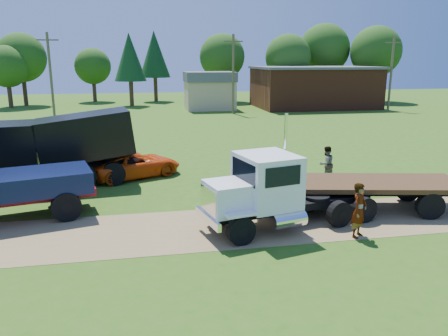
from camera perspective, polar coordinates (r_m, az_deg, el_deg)
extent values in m
plane|color=#2E5612|center=(17.23, 5.63, -7.28)|extent=(140.00, 140.00, 0.00)
cube|color=brown|center=(17.23, 5.63, -7.26)|extent=(120.00, 4.20, 0.01)
cube|color=black|center=(17.14, 8.92, -4.87)|extent=(6.97, 2.43, 0.28)
cylinder|color=black|center=(15.16, 2.24, -8.20)|extent=(1.07, 0.55, 1.02)
cylinder|color=black|center=(15.16, 2.24, -8.20)|extent=(0.42, 0.41, 0.36)
cylinder|color=black|center=(16.85, -0.72, -5.87)|extent=(1.07, 0.55, 1.02)
cylinder|color=black|center=(16.85, -0.72, -5.87)|extent=(0.42, 0.41, 0.36)
cylinder|color=black|center=(17.29, 14.84, -5.83)|extent=(1.07, 0.55, 1.02)
cylinder|color=black|center=(17.29, 14.84, -5.83)|extent=(0.42, 0.41, 0.36)
cylinder|color=black|center=(18.78, 11.10, -4.01)|extent=(1.07, 0.55, 1.02)
cylinder|color=black|center=(18.78, 11.10, -4.01)|extent=(0.42, 0.41, 0.36)
cylinder|color=black|center=(18.04, 17.86, -5.21)|extent=(1.07, 0.55, 1.02)
cylinder|color=black|center=(18.04, 17.86, -5.21)|extent=(0.42, 0.41, 0.36)
cylinder|color=black|center=(19.47, 14.02, -3.52)|extent=(1.07, 0.55, 1.02)
cylinder|color=black|center=(19.47, 14.02, -3.52)|extent=(0.42, 0.41, 0.36)
cube|color=white|center=(15.71, 0.84, -3.79)|extent=(1.98, 1.91, 1.11)
cube|color=white|center=(15.41, -1.99, -4.34)|extent=(0.39, 1.37, 0.93)
cube|color=white|center=(15.61, -2.13, -6.62)|extent=(0.62, 2.11, 0.28)
cube|color=white|center=(16.22, 5.62, -1.57)|extent=(2.40, 2.61, 1.95)
cube|color=black|center=(15.68, 2.61, -0.49)|extent=(0.46, 1.82, 0.79)
cube|color=black|center=(15.18, 7.72, -1.09)|extent=(1.36, 0.35, 0.70)
cube|color=black|center=(17.07, 3.82, 0.70)|extent=(1.36, 0.35, 0.70)
cube|color=white|center=(14.95, 2.27, -6.06)|extent=(1.18, 0.66, 0.09)
cube|color=white|center=(16.65, -0.73, -3.92)|extent=(1.18, 0.66, 0.09)
cylinder|color=white|center=(15.90, 8.43, -6.73)|extent=(1.39, 0.83, 0.56)
cylinder|color=white|center=(17.11, 7.92, -0.01)|extent=(0.16, 0.16, 4.26)
cylinder|color=black|center=(17.68, 12.00, -3.70)|extent=(1.22, 1.22, 0.11)
cube|color=black|center=(23.75, -22.10, -0.10)|extent=(8.73, 2.39, 0.33)
cylinder|color=black|center=(22.68, -17.77, -1.07)|extent=(1.24, 0.56, 1.19)
cylinder|color=black|center=(22.68, -17.77, -1.07)|extent=(0.47, 0.46, 0.42)
cylinder|color=black|center=(24.89, -17.97, 0.22)|extent=(1.24, 0.56, 1.19)
cylinder|color=black|center=(24.89, -17.97, 0.22)|extent=(0.47, 0.46, 0.42)
cylinder|color=black|center=(22.75, -14.23, -0.78)|extent=(1.24, 0.56, 1.19)
cylinder|color=black|center=(22.75, -14.23, -0.78)|extent=(0.47, 0.46, 0.42)
cylinder|color=black|center=(24.95, -14.75, 0.48)|extent=(1.24, 0.56, 1.19)
cylinder|color=black|center=(24.95, -14.75, 0.48)|extent=(0.47, 0.46, 0.42)
cube|color=black|center=(23.61, -25.79, 2.69)|extent=(2.54, 2.90, 2.17)
cube|color=black|center=(23.42, -17.68, 4.02)|extent=(5.09, 3.30, 2.63)
cylinder|color=black|center=(18.36, -19.90, -4.79)|extent=(1.23, 0.65, 1.17)
cylinder|color=black|center=(18.36, -19.90, -4.79)|extent=(0.50, 0.48, 0.41)
cylinder|color=black|center=(20.49, -20.52, -2.91)|extent=(1.23, 0.65, 1.17)
cylinder|color=black|center=(20.49, -20.52, -2.91)|extent=(0.50, 0.48, 0.41)
cube|color=black|center=(19.16, -22.66, -1.60)|extent=(4.23, 3.30, 0.85)
imported|color=#D7430A|center=(24.20, -11.52, 0.47)|extent=(5.42, 4.13, 1.37)
cube|color=#3B2512|center=(19.26, 16.67, -1.90)|extent=(9.13, 4.34, 0.20)
cube|color=black|center=(19.34, 16.62, -2.68)|extent=(8.82, 2.83, 0.27)
cylinder|color=black|center=(17.79, 8.97, -4.82)|extent=(1.14, 0.54, 1.10)
cylinder|color=black|center=(19.96, 8.06, -2.68)|extent=(1.14, 0.54, 1.10)
cylinder|color=black|center=(19.35, 25.33, -4.48)|extent=(1.14, 0.54, 1.10)
cylinder|color=black|center=(21.36, 22.84, -2.56)|extent=(1.14, 0.54, 1.10)
cube|color=black|center=(18.41, 3.87, -0.28)|extent=(0.16, 0.16, 1.10)
imported|color=#999999|center=(16.37, 17.25, -5.31)|extent=(0.87, 0.84, 2.00)
imported|color=#999999|center=(23.34, 13.20, 0.51)|extent=(1.09, 0.97, 1.87)
cube|color=brown|center=(59.94, 11.65, 10.18)|extent=(15.00, 10.00, 5.00)
cube|color=#515256|center=(59.83, 11.78, 12.71)|extent=(15.40, 10.40, 0.30)
cube|color=tan|center=(56.23, -1.90, 9.50)|extent=(6.00, 5.00, 3.60)
cube|color=#515256|center=(56.09, -1.92, 11.85)|extent=(6.20, 5.40, 1.20)
cylinder|color=brown|center=(51.28, -21.69, 11.13)|extent=(0.28, 0.28, 9.00)
cube|color=brown|center=(51.29, -22.07, 15.25)|extent=(2.20, 0.14, 0.14)
cylinder|color=brown|center=(51.52, 1.20, 12.10)|extent=(0.28, 0.28, 9.00)
cube|color=brown|center=(51.53, 1.23, 16.22)|extent=(2.20, 0.14, 0.14)
cylinder|color=brown|center=(58.98, 20.99, 11.44)|extent=(0.28, 0.28, 9.00)
cube|color=brown|center=(58.99, 21.31, 15.02)|extent=(2.20, 0.14, 0.14)
cylinder|color=#342315|center=(66.71, -24.54, 8.93)|extent=(0.56, 0.56, 3.48)
sphere|color=#194010|center=(66.56, -24.96, 12.96)|extent=(6.55, 6.55, 6.55)
cylinder|color=#342315|center=(69.50, -16.55, 9.48)|extent=(0.56, 0.56, 2.81)
sphere|color=#194010|center=(69.34, -16.77, 12.62)|extent=(5.30, 5.30, 5.30)
cylinder|color=#342315|center=(67.66, -8.91, 10.13)|extent=(0.56, 0.56, 3.64)
cone|color=#0F3317|center=(67.51, -9.08, 14.49)|extent=(4.57, 4.57, 6.76)
cylinder|color=#342315|center=(66.71, -0.25, 10.20)|extent=(0.56, 0.56, 3.55)
sphere|color=#194010|center=(66.56, -0.25, 14.34)|extent=(6.69, 6.69, 6.69)
cylinder|color=#342315|center=(66.75, 8.21, 10.05)|extent=(0.56, 0.56, 3.52)
sphere|color=#194010|center=(66.60, 8.36, 14.15)|extent=(6.63, 6.63, 6.63)
cylinder|color=#342315|center=(70.55, 18.86, 9.84)|extent=(0.56, 0.56, 3.95)
sphere|color=#194010|center=(70.43, 19.21, 14.18)|extent=(7.44, 7.44, 7.44)
cylinder|color=#342315|center=(61.65, -12.00, 9.52)|extent=(0.56, 0.56, 3.41)
cone|color=#0F3317|center=(61.49, -12.23, 13.99)|extent=(4.28, 4.28, 6.32)
cylinder|color=#342315|center=(72.20, 12.72, 10.40)|extent=(0.56, 0.56, 4.16)
sphere|color=#194010|center=(72.10, 12.97, 14.88)|extent=(7.85, 7.85, 7.85)
cylinder|color=#342315|center=(64.67, -26.15, 8.36)|extent=(0.56, 0.56, 2.86)
sphere|color=#194010|center=(64.49, -26.53, 11.78)|extent=(5.40, 5.40, 5.40)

